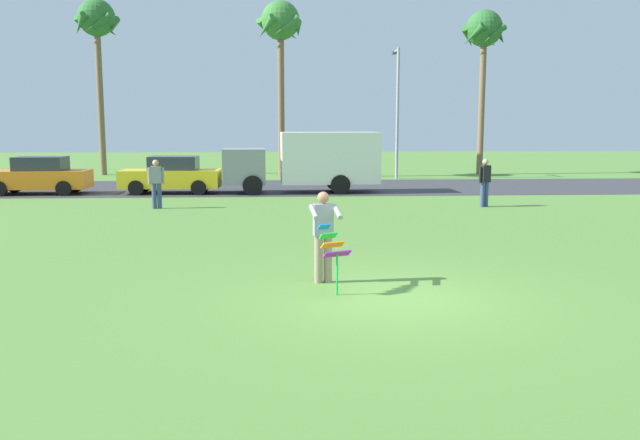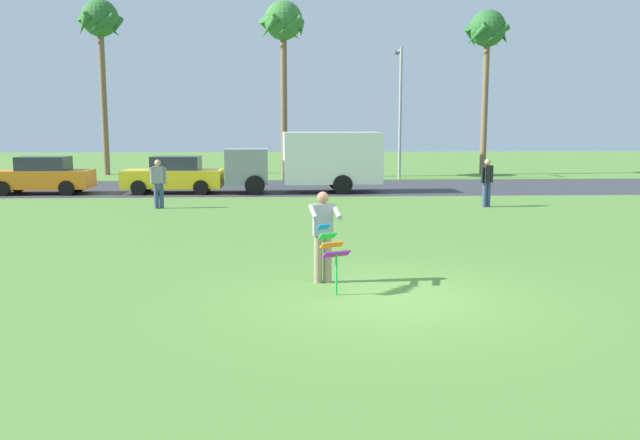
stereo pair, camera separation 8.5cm
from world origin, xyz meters
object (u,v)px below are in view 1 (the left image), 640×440
person_kite_flyer (323,233)px  streetlight_pole (397,105)px  person_walker_near (485,181)px  parked_truck_grey_van (311,160)px  person_walker_far (156,182)px  palm_tree_centre_far (484,36)px  kite_held (333,247)px  parked_car_orange (39,176)px  parked_car_yellow (171,176)px  palm_tree_left_near (97,27)px  palm_tree_right_near (281,29)px

person_kite_flyer → streetlight_pole: streetlight_pole is taller
person_kite_flyer → person_walker_near: bearing=59.6°
parked_truck_grey_van → person_walker_far: bearing=-137.9°
parked_truck_grey_van → palm_tree_centre_far: palm_tree_centre_far is taller
person_walker_near → kite_held: bearing=-118.3°
streetlight_pole → person_walker_near: streetlight_pole is taller
parked_car_orange → parked_truck_grey_van: parked_truck_grey_van is taller
person_kite_flyer → parked_car_yellow: person_kite_flyer is taller
kite_held → palm_tree_centre_far: palm_tree_centre_far is taller
person_kite_flyer → palm_tree_centre_far: bearing=67.4°
parked_car_orange → streetlight_pole: size_ratio=0.60×
parked_truck_grey_van → palm_tree_left_near: size_ratio=0.68×
parked_truck_grey_van → parked_car_yellow: bearing=180.0°
palm_tree_right_near → palm_tree_centre_far: (11.75, 1.55, -0.10)m
streetlight_pole → kite_held: bearing=-102.5°
parked_car_yellow → person_walker_near: bearing=-23.8°
kite_held → parked_truck_grey_van: parked_truck_grey_van is taller
palm_tree_right_near → parked_car_yellow: bearing=-119.6°
person_walker_far → person_kite_flyer: bearing=-65.4°
person_walker_far → streetlight_pole: bearing=49.0°
palm_tree_right_near → person_walker_far: size_ratio=5.55×
person_kite_flyer → palm_tree_right_near: palm_tree_right_near is taller
parked_car_orange → parked_car_yellow: (5.59, -0.00, 0.00)m
person_kite_flyer → parked_car_orange: (-11.09, 16.50, -0.18)m
person_walker_far → parked_truck_grey_van: bearing=42.1°
parked_car_yellow → palm_tree_right_near: 12.10m
kite_held → person_walker_near: (6.45, 11.96, 0.11)m
palm_tree_centre_far → person_walker_far: bearing=-137.0°
palm_tree_centre_far → parked_car_orange: bearing=-155.8°
kite_held → person_walker_near: person_walker_near is taller
parked_car_yellow → person_walker_far: bearing=-86.5°
palm_tree_centre_far → person_walker_far: palm_tree_centre_far is taller
parked_car_orange → parked_car_yellow: same height
palm_tree_left_near → palm_tree_centre_far: palm_tree_left_near is taller
palm_tree_centre_far → person_walker_near: 17.38m
parked_car_orange → streetlight_pole: streetlight_pole is taller
palm_tree_right_near → person_walker_near: (7.31, -13.70, -7.16)m
parked_car_yellow → streetlight_pole: bearing=33.1°
palm_tree_centre_far → person_walker_near: bearing=-106.3°
kite_held → streetlight_pole: streetlight_pole is taller
parked_car_yellow → streetlight_pole: size_ratio=0.60×
person_kite_flyer → palm_tree_left_near: palm_tree_left_near is taller
parked_truck_grey_van → person_walker_near: parked_truck_grey_van is taller
person_kite_flyer → streetlight_pole: (5.52, 23.68, 3.05)m
palm_tree_centre_far → person_walker_far: size_ratio=5.48×
palm_tree_centre_far → parked_car_yellow: bearing=-149.0°
parked_car_orange → palm_tree_centre_far: size_ratio=0.44×
parked_truck_grey_van → person_walker_far: parked_truck_grey_van is taller
kite_held → parked_car_orange: (-11.20, 17.27, -0.05)m
palm_tree_centre_far → person_walker_far: (-16.20, -15.09, -7.06)m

